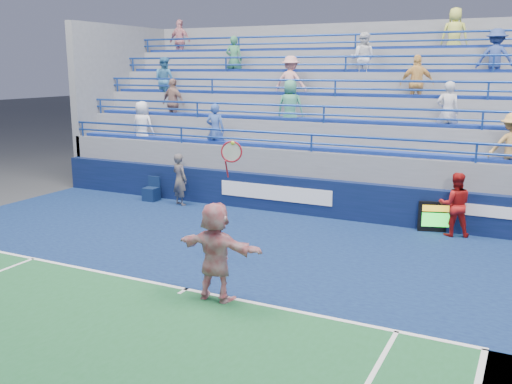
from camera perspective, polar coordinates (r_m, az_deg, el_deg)
The scene contains 8 objects.
ground at distance 11.35m, azimuth -7.01°, elevation -9.72°, with size 120.00×120.00×0.00m, color #333538.
sponsor_wall at distance 16.74m, azimuth 5.22°, elevation -0.47°, with size 18.00×0.32×1.10m.
bleacher_stand at distance 20.08m, azimuth 9.16°, elevation 4.45°, with size 18.00×5.60×6.13m.
serve_speed_board at distance 15.72m, azimuth 18.03°, elevation -2.40°, with size 1.16×0.48×0.82m.
judge_chair at distance 18.83m, azimuth -10.41°, elevation -0.12°, with size 0.45×0.45×0.78m.
tennis_player at distance 10.55m, azimuth -4.04°, elevation -5.94°, with size 1.75×0.59×3.01m.
line_judge at distance 17.98m, azimuth -7.64°, elevation 1.25°, with size 0.60×0.39×1.64m, color #151939.
ball_girl at distance 15.38m, azimuth 19.28°, elevation -1.20°, with size 0.81×0.63×1.66m, color #A41412.
Camera 1 is at (5.86, -8.74, 4.24)m, focal length 40.00 mm.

